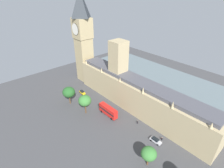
# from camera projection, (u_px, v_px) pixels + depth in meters

# --- Properties ---
(ground_plane) EXTENTS (147.31, 147.31, 0.00)m
(ground_plane) POSITION_uv_depth(u_px,v_px,m) (134.00, 110.00, 87.51)
(ground_plane) COLOR #424244
(river_thames) EXTENTS (44.54, 132.58, 0.25)m
(river_thames) POSITION_uv_depth(u_px,v_px,m) (173.00, 86.00, 108.23)
(river_thames) COLOR slate
(river_thames) RESTS_ON ground
(parliament_building) EXTENTS (11.74, 77.31, 31.40)m
(parliament_building) POSITION_uv_depth(u_px,v_px,m) (135.00, 92.00, 85.41)
(parliament_building) COLOR tan
(parliament_building) RESTS_ON ground
(clock_tower) EXTENTS (9.40, 9.40, 54.00)m
(clock_tower) POSITION_uv_depth(u_px,v_px,m) (83.00, 36.00, 103.01)
(clock_tower) COLOR tan
(clock_tower) RESTS_ON ground
(car_yellow_cab_far_end) EXTENTS (2.09, 4.55, 1.74)m
(car_yellow_cab_far_end) POSITION_uv_depth(u_px,v_px,m) (82.00, 92.00, 100.07)
(car_yellow_cab_far_end) COLOR gold
(car_yellow_cab_far_end) RESTS_ON ground
(double_decker_bus_opposite_hall) EXTENTS (2.71, 10.52, 4.75)m
(double_decker_bus_opposite_hall) POSITION_uv_depth(u_px,v_px,m) (108.00, 111.00, 82.56)
(double_decker_bus_opposite_hall) COLOR red
(double_decker_bus_opposite_hall) RESTS_ON ground
(car_silver_near_tower) EXTENTS (2.05, 4.78, 1.74)m
(car_silver_near_tower) POSITION_uv_depth(u_px,v_px,m) (156.00, 140.00, 68.90)
(car_silver_near_tower) COLOR #B7B7BC
(car_silver_near_tower) RESTS_ON ground
(pedestrian_by_river_gate) EXTENTS (0.61, 0.68, 1.62)m
(pedestrian_by_river_gate) POSITION_uv_depth(u_px,v_px,m) (138.00, 122.00, 78.34)
(pedestrian_by_river_gate) COLOR black
(pedestrian_by_river_gate) RESTS_ON ground
(pedestrian_under_trees) EXTENTS (0.56, 0.64, 1.54)m
(pedestrian_under_trees) POSITION_uv_depth(u_px,v_px,m) (162.00, 139.00, 69.89)
(pedestrian_under_trees) COLOR black
(pedestrian_under_trees) RESTS_ON ground
(plane_tree_kerbside) EXTENTS (6.07, 6.07, 9.82)m
(plane_tree_kerbside) POSITION_uv_depth(u_px,v_px,m) (85.00, 101.00, 81.68)
(plane_tree_kerbside) COLOR brown
(plane_tree_kerbside) RESTS_ON ground
(plane_tree_midblock) EXTENTS (5.29, 5.29, 7.75)m
(plane_tree_midblock) POSITION_uv_depth(u_px,v_px,m) (149.00, 154.00, 57.97)
(plane_tree_midblock) COLOR brown
(plane_tree_midblock) RESTS_ON ground
(plane_tree_leading) EXTENTS (6.30, 6.30, 9.60)m
(plane_tree_leading) POSITION_uv_depth(u_px,v_px,m) (69.00, 92.00, 88.75)
(plane_tree_leading) COLOR brown
(plane_tree_leading) RESTS_ON ground
(street_lamp_trailing) EXTENTS (0.56, 0.56, 6.05)m
(street_lamp_trailing) POSITION_uv_depth(u_px,v_px,m) (71.00, 95.00, 91.09)
(street_lamp_trailing) COLOR black
(street_lamp_trailing) RESTS_ON ground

